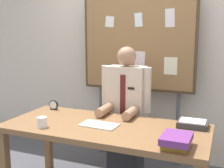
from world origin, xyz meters
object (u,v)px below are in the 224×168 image
object	(u,v)px
desk_clock	(54,105)
paper_tray	(193,124)
desk	(105,134)
person	(126,117)
book_stack	(176,140)
coffee_mug	(42,122)
open_notebook	(99,125)
bulletin_board	(138,43)

from	to	relation	value
desk_clock	paper_tray	world-z (taller)	desk_clock
desk	desk_clock	distance (m)	0.80
person	paper_tray	size ratio (longest dim) A/B	5.44
paper_tray	person	bearing A→B (deg)	157.20
book_stack	coffee_mug	xyz separation A→B (m)	(-1.17, 0.00, -0.00)
open_notebook	bulletin_board	bearing A→B (deg)	87.44
desk	desk_clock	size ratio (longest dim) A/B	17.81
desk	bulletin_board	distance (m)	1.24
bulletin_board	coffee_mug	size ratio (longest dim) A/B	22.47
bulletin_board	open_notebook	size ratio (longest dim) A/B	6.14
person	coffee_mug	size ratio (longest dim) A/B	15.59
desk	person	xyz separation A→B (m)	(0.00, 0.57, 0.00)
coffee_mug	person	bearing A→B (deg)	59.02
paper_tray	desk	bearing A→B (deg)	-160.35
desk	open_notebook	xyz separation A→B (m)	(-0.04, -0.02, 0.09)
person	open_notebook	distance (m)	0.60
bulletin_board	person	bearing A→B (deg)	-90.06
desk	open_notebook	distance (m)	0.10
bulletin_board	book_stack	size ratio (longest dim) A/B	7.32
desk	book_stack	xyz separation A→B (m)	(0.68, -0.25, 0.13)
coffee_mug	paper_tray	size ratio (longest dim) A/B	0.35
bulletin_board	desk_clock	world-z (taller)	bulletin_board
open_notebook	desk_clock	world-z (taller)	desk_clock
book_stack	open_notebook	size ratio (longest dim) A/B	0.84
desk_clock	coffee_mug	size ratio (longest dim) A/B	1.13
book_stack	coffee_mug	world-z (taller)	book_stack
book_stack	bulletin_board	bearing A→B (deg)	119.04
book_stack	open_notebook	bearing A→B (deg)	162.25
desk	bulletin_board	world-z (taller)	bulletin_board
desk	desk_clock	xyz separation A→B (m)	(-0.73, 0.29, 0.13)
desk	coffee_mug	distance (m)	0.57
book_stack	open_notebook	xyz separation A→B (m)	(-0.72, 0.23, -0.04)
person	bulletin_board	xyz separation A→B (m)	(0.00, 0.39, 0.78)
person	book_stack	size ratio (longest dim) A/B	5.08
person	coffee_mug	distance (m)	0.96
desk	book_stack	bearing A→B (deg)	-20.33
bulletin_board	coffee_mug	xyz separation A→B (m)	(-0.49, -1.21, -0.65)
bulletin_board	book_stack	distance (m)	1.54
bulletin_board	paper_tray	size ratio (longest dim) A/B	7.84
bulletin_board	desk_clock	size ratio (longest dim) A/B	19.84
desk	paper_tray	size ratio (longest dim) A/B	7.04
open_notebook	paper_tray	bearing A→B (deg)	19.93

